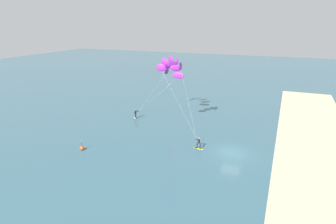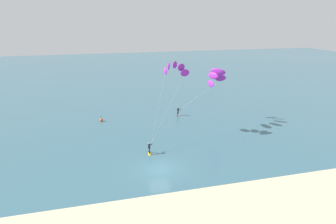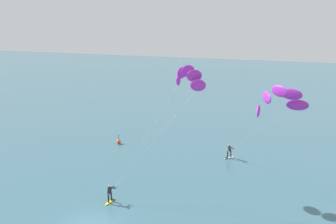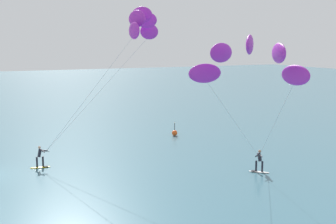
{
  "view_description": "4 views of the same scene",
  "coord_description": "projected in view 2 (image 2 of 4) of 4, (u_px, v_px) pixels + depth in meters",
  "views": [
    {
      "loc": [
        -34.87,
        -5.41,
        16.5
      ],
      "look_at": [
        1.72,
        9.87,
        3.98
      ],
      "focal_mm": 30.49,
      "sensor_mm": 36.0,
      "label": 1
    },
    {
      "loc": [
        -5.98,
        -29.28,
        18.01
      ],
      "look_at": [
        3.2,
        8.65,
        4.43
      ],
      "focal_mm": 29.22,
      "sensor_mm": 36.0,
      "label": 2
    },
    {
      "loc": [
        14.5,
        -22.53,
        16.22
      ],
      "look_at": [
        2.35,
        11.97,
        6.74
      ],
      "focal_mm": 40.1,
      "sensor_mm": 36.0,
      "label": 3
    },
    {
      "loc": [
        33.99,
        -1.24,
        9.44
      ],
      "look_at": [
        4.95,
        12.52,
        4.49
      ],
      "focal_mm": 49.16,
      "sensor_mm": 36.0,
      "label": 4
    }
  ],
  "objects": [
    {
      "name": "kitesurfer_mid_water",
      "position": [
        215.0,
        78.0,
        47.0
      ],
      "size": [
        8.77,
        8.47,
        9.81
      ],
      "color": "white",
      "rests_on": "ground"
    },
    {
      "name": "kitesurfer_nearshore",
      "position": [
        174.0,
        72.0,
        41.3
      ],
      "size": [
        7.51,
        8.8,
        11.75
      ],
      "color": "yellow",
      "rests_on": "ground"
    },
    {
      "name": "marker_buoy",
      "position": [
        101.0,
        120.0,
        49.81
      ],
      "size": [
        0.56,
        0.56,
        1.38
      ],
      "color": "#EA5119",
      "rests_on": "ground"
    },
    {
      "name": "ground_plane",
      "position": [
        159.0,
        170.0,
        34.12
      ],
      "size": [
        240.0,
        240.0,
        0.0
      ],
      "primitive_type": "plane",
      "color": "#386070"
    }
  ]
}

